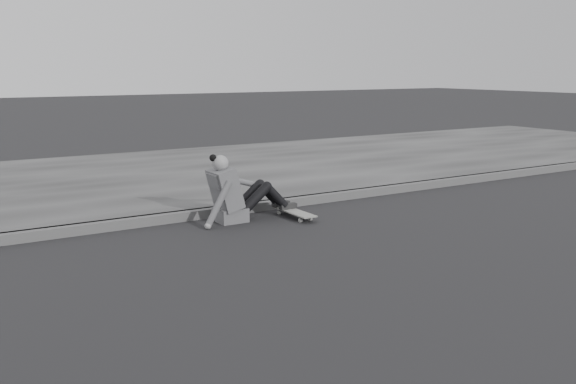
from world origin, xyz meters
The scene contains 5 objects.
ground centered at (0.00, 0.00, 0.00)m, with size 80.00×80.00×0.00m, color black.
curb centered at (0.00, 2.58, 0.06)m, with size 24.00×0.16×0.12m, color #4B4B4B.
sidewalk centered at (0.00, 5.60, 0.06)m, with size 24.00×6.00×0.12m, color #393939.
skateboard centered at (-0.21, 1.96, 0.07)m, with size 0.20×0.78×0.09m.
seated_woman centered at (-0.94, 2.21, 0.36)m, with size 1.38×0.46×0.88m.
Camera 1 is at (-4.56, -4.92, 1.93)m, focal length 40.00 mm.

